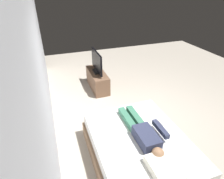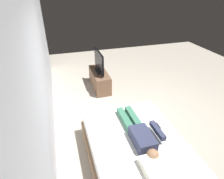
% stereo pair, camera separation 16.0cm
% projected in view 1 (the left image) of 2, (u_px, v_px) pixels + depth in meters
% --- Properties ---
extents(ground_plane, '(10.00, 10.00, 0.00)m').
position_uv_depth(ground_plane, '(137.00, 119.00, 4.25)').
color(ground_plane, '#ADA393').
extents(back_wall, '(6.40, 0.10, 2.80)m').
position_uv_depth(back_wall, '(40.00, 65.00, 3.35)').
color(back_wall, silver).
rests_on(back_wall, ground).
extents(bed, '(1.93, 1.51, 0.54)m').
position_uv_depth(bed, '(139.00, 150.00, 3.13)').
color(bed, brown).
rests_on(bed, ground).
extents(pillow, '(0.48, 0.34, 0.12)m').
position_uv_depth(pillow, '(164.00, 169.00, 2.43)').
color(pillow, silver).
rests_on(pillow, bed).
extents(person, '(1.26, 0.46, 0.18)m').
position_uv_depth(person, '(143.00, 132.00, 2.99)').
color(person, '#2D334C').
rests_on(person, bed).
extents(remote, '(0.15, 0.04, 0.02)m').
position_uv_depth(remote, '(160.00, 124.00, 3.27)').
color(remote, black).
rests_on(remote, bed).
extents(tv_stand, '(1.10, 0.40, 0.50)m').
position_uv_depth(tv_stand, '(98.00, 80.00, 5.36)').
color(tv_stand, brown).
rests_on(tv_stand, ground).
extents(tv, '(0.88, 0.20, 0.59)m').
position_uv_depth(tv, '(97.00, 62.00, 5.10)').
color(tv, black).
rests_on(tv, tv_stand).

